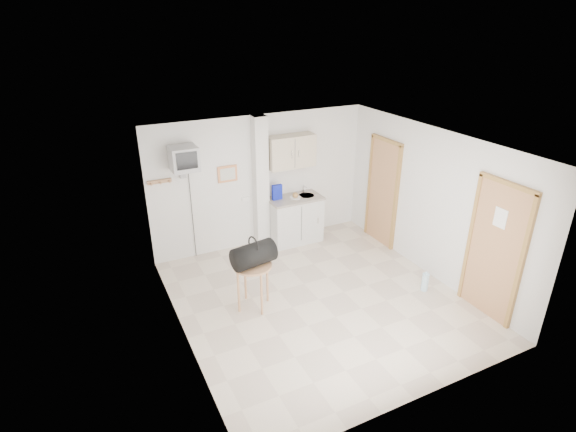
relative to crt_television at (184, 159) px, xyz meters
name	(u,v)px	position (x,y,z in m)	size (l,w,h in m)	color
ground	(319,299)	(1.45, -2.02, -1.94)	(4.50, 4.50, 0.00)	beige
room_envelope	(333,205)	(1.69, -1.93, -0.40)	(4.24, 4.54, 2.55)	white
kitchenette	(294,203)	(2.02, -0.02, -1.13)	(1.03, 0.58, 2.10)	silver
crt_television	(184,159)	(0.00, 0.00, 0.00)	(0.44, 0.45, 2.15)	slate
round_table	(253,271)	(0.47, -1.73, -1.31)	(0.58, 0.58, 0.73)	#B07D51
duffel_bag	(254,255)	(0.48, -1.75, -1.02)	(0.68, 0.46, 0.47)	black
water_bottle	(425,282)	(3.12, -2.55, -1.78)	(0.11, 0.11, 0.34)	#B1DBF0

